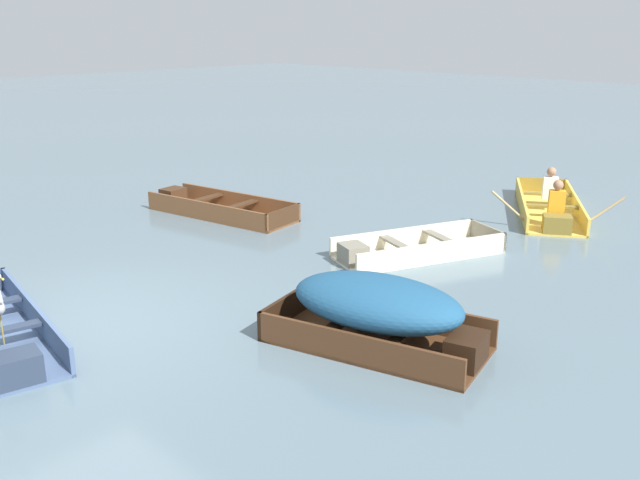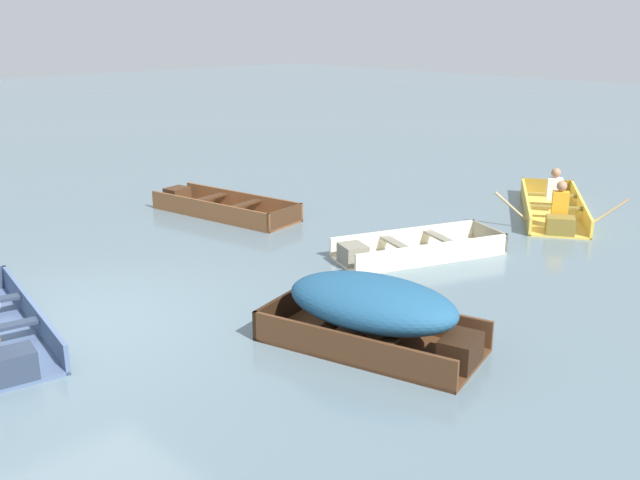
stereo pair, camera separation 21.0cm
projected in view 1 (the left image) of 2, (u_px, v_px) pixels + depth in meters
The scene contains 5 objects.
ground_plane at pixel (77, 327), 8.75m from camera, with size 80.00×80.00×0.00m, color slate.
skiff_wooden_brown_near_moored at pixel (217, 208), 13.83m from camera, with size 3.16×1.47×0.36m.
skiff_dark_varnish_mid_moored at pixel (379, 309), 8.12m from camera, with size 2.73×1.78×0.83m.
skiff_cream_far_moored at pixel (412, 249), 11.34m from camera, with size 1.88×2.87×0.34m.
rowboat_yellow_with_crew at pixel (550, 206), 13.73m from camera, with size 2.97×3.41×0.90m.
Camera 1 is at (7.75, -3.67, 3.61)m, focal length 40.00 mm.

